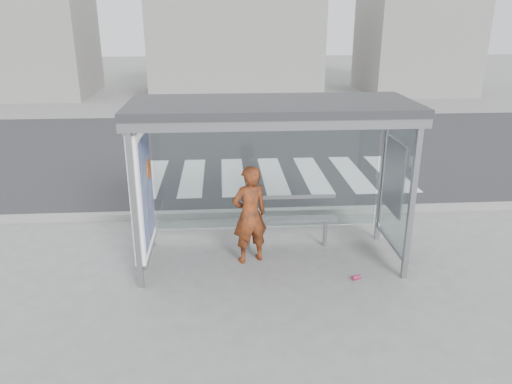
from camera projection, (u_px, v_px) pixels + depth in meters
ground at (270, 260)px, 8.23m from camera, size 80.00×80.00×0.00m
road at (247, 150)px, 14.79m from camera, size 30.00×10.00×0.01m
curb at (261, 212)px, 10.04m from camera, size 30.00×0.18×0.12m
crosswalk at (273, 175)px, 12.48m from camera, size 6.55×3.00×0.00m
bus_shelter at (247, 143)px, 7.59m from camera, size 4.25×1.65×2.62m
building_left at (22, 31)px, 23.42m from camera, size 6.00×5.00×6.00m
building_center at (235, 41)px, 24.25m from camera, size 8.00×5.00×5.00m
building_right at (418, 19)px, 24.50m from camera, size 5.00×5.00×7.00m
person at (250, 215)px, 7.96m from camera, size 0.69×0.57×1.63m
bench at (287, 219)px, 8.54m from camera, size 1.72×0.32×0.89m
soda_can at (356, 277)px, 7.63m from camera, size 0.15×0.12×0.07m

